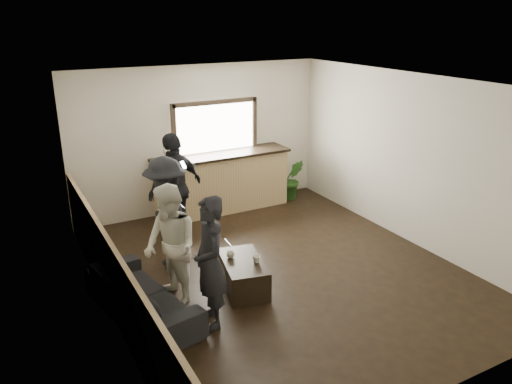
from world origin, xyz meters
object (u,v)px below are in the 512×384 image
bar_counter (222,179)px  person_b (171,247)px  coffee_table (243,274)px  potted_plant (292,179)px  person_c (167,214)px  person_d (175,188)px  cup_b (256,259)px  cup_a (230,255)px  person_a (210,263)px  sofa (142,295)px

bar_counter → person_b: (-2.00, -2.77, 0.19)m
coffee_table → potted_plant: 3.77m
person_c → bar_counter: bearing=141.7°
person_c → person_d: person_d is taller
coffee_table → person_b: person_b is taller
cup_b → bar_counter: bearing=73.9°
cup_a → cup_b: size_ratio=1.03×
person_a → person_c: 1.68m
potted_plant → person_a: size_ratio=0.50×
person_d → person_b: bearing=46.0°
potted_plant → bar_counter: bearing=175.2°
sofa → person_d: 2.37m
bar_counter → cup_b: 3.14m
person_a → potted_plant: bearing=142.2°
sofa → person_c: 1.45m
coffee_table → cup_b: size_ratio=8.98×
bar_counter → person_c: size_ratio=1.56×
cup_a → person_b: size_ratio=0.07×
cup_a → person_a: person_a is taller
person_b → person_d: (0.74, 1.85, 0.11)m
person_c → person_d: 0.96m
sofa → person_c: size_ratio=1.11×
potted_plant → coffee_table: bearing=-132.8°
bar_counter → person_a: (-1.74, -3.45, 0.20)m
potted_plant → person_d: bearing=-164.3°
cup_b → sofa: bearing=174.4°
person_a → person_c: bearing=-174.4°
coffee_table → person_a: size_ratio=0.58×
cup_a → person_c: 1.18m
coffee_table → person_c: size_ratio=0.56×
bar_counter → person_c: bearing=-134.0°
sofa → person_d: (1.19, 1.94, 0.66)m
person_b → bar_counter: bearing=134.2°
bar_counter → cup_a: bar_counter is taller
cup_a → person_d: 1.87m
sofa → coffee_table: bearing=-101.8°
bar_counter → coffee_table: 3.09m
person_d → cup_b: bearing=78.2°
person_a → sofa: bearing=-122.8°
person_b → person_c: size_ratio=0.95×
sofa → cup_b: bearing=-106.3°
bar_counter → person_d: bearing=-144.0°
coffee_table → cup_b: 0.33m
person_a → coffee_table: bearing=134.6°
sofa → cup_a: bearing=-94.6°
bar_counter → cup_a: 2.95m
person_b → person_c: 1.05m
cup_a → potted_plant: 3.72m
cup_b → person_a: 1.03m
sofa → person_a: size_ratio=1.15×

